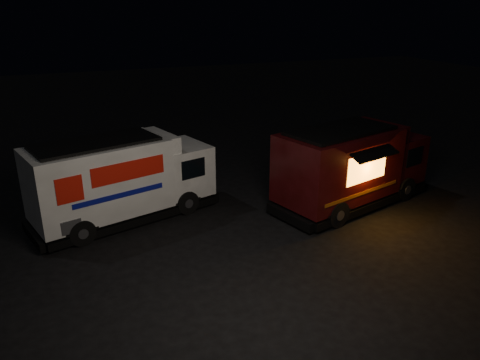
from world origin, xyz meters
The scene contains 3 objects.
ground centered at (0.00, 0.00, 0.00)m, with size 80.00×80.00×0.00m, color black.
white_truck centered at (-2.31, 3.19, 1.37)m, with size 6.05×2.06×2.74m, color white, non-canonical shape.
red_truck centered at (5.17, 1.44, 1.40)m, with size 6.03×2.22×2.81m, color #3C0A0E, non-canonical shape.
Camera 1 is at (-4.19, -11.10, 6.61)m, focal length 35.00 mm.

